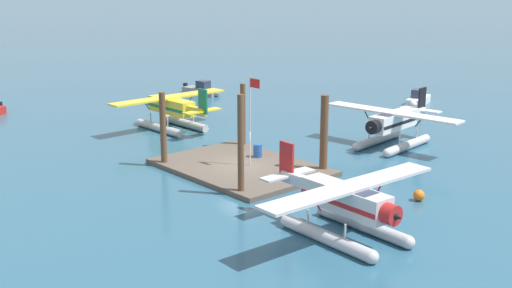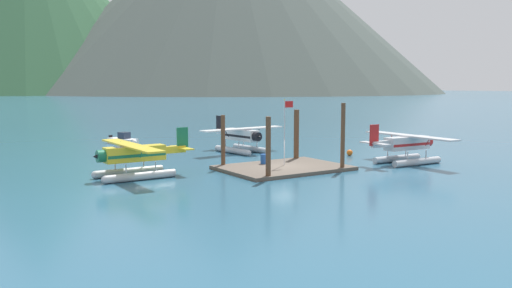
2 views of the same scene
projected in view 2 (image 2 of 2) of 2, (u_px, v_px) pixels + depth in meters
The scene contains 13 objects.
ground_plane at pixel (283, 169), 45.39m from camera, with size 1200.00×1200.00×0.00m, color #285670.
dock_platform at pixel (283, 168), 45.38m from camera, with size 10.57×7.62×0.30m, color brown.
piling_near_left at pixel (268, 148), 40.29m from camera, with size 0.40×0.40×4.92m, color brown.
piling_near_right at pixel (343, 137), 44.44m from camera, with size 0.36×0.36×5.82m, color brown.
piling_far_left at pixel (223, 142), 45.97m from camera, with size 0.38×0.38×4.71m, color brown.
piling_far_right at pixel (296, 136), 50.13m from camera, with size 0.50×0.50×4.99m, color brown.
flagpole at pixel (286, 124), 45.61m from camera, with size 0.95×0.10×5.81m.
fuel_drum at pixel (264, 159), 46.66m from camera, with size 0.62×0.62×0.88m.
mooring_buoy at pixel (350, 153), 54.29m from camera, with size 0.63×0.63×0.63m, color orange.
seaplane_white_bow_right at pixel (241, 138), 56.77m from camera, with size 10.49×7.95×3.84m.
seaplane_silver_stbd_aft at pixel (407, 147), 48.67m from camera, with size 7.98×10.45×3.84m.
seaplane_yellow_port_fwd at pixel (135, 158), 41.13m from camera, with size 7.98×10.42×3.84m.
boat_white_open_north at pixel (123, 140), 65.00m from camera, with size 2.97×4.62×1.50m.
Camera 2 is at (-26.33, -36.40, 7.32)m, focal length 36.51 mm.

